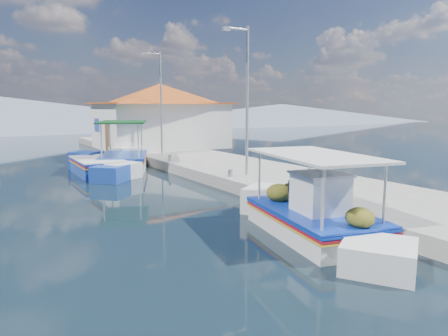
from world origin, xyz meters
TOP-DOWN VIEW (x-y plane):
  - ground at (0.00, 0.00)m, footprint 160.00×160.00m
  - quay at (5.90, 6.00)m, footprint 5.00×44.00m
  - bollards at (3.80, 5.25)m, footprint 0.20×17.20m
  - main_caique at (2.33, -4.34)m, footprint 3.06×7.04m
  - caique_green_canopy at (1.70, 9.48)m, footprint 4.14×7.07m
  - caique_blue_hull at (0.12, 8.67)m, footprint 2.06×6.73m
  - harbor_building at (6.20, 15.00)m, footprint 10.49×10.49m
  - lamp_post_near at (4.51, 2.00)m, footprint 1.21×0.14m
  - lamp_post_far at (4.51, 11.00)m, footprint 1.21×0.14m
  - mountain_ridge at (6.54, 56.00)m, footprint 171.40×96.00m

SIDE VIEW (x-z plane):
  - ground at x=0.00m, z-range 0.00..0.00m
  - quay at x=5.90m, z-range 0.00..0.50m
  - caique_blue_hull at x=0.12m, z-range -0.28..0.92m
  - caique_green_canopy at x=1.70m, z-range -1.00..1.86m
  - main_caique at x=2.33m, z-range -0.73..1.64m
  - bollards at x=3.80m, z-range 0.50..0.80m
  - mountain_ridge at x=6.54m, z-range -0.71..4.79m
  - harbor_building at x=6.20m, z-range 0.58..4.98m
  - lamp_post_near at x=4.51m, z-range 0.85..6.85m
  - lamp_post_far at x=4.51m, z-range 0.85..6.85m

